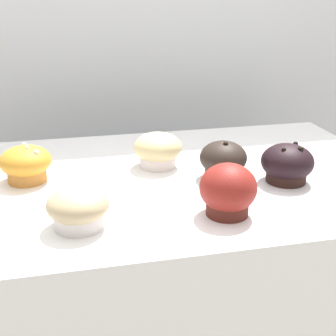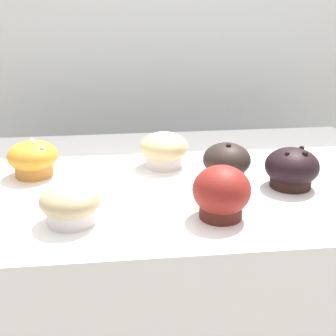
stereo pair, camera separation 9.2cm
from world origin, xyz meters
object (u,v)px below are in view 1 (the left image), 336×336
(muffin_front_left, at_px, (228,191))
(muffin_back_left, at_px, (158,150))
(muffin_front_right, at_px, (223,160))
(muffin_back_right, at_px, (78,208))
(muffin_front_center, at_px, (287,164))
(muffin_back_center, at_px, (26,164))

(muffin_front_left, bearing_deg, muffin_back_left, 105.53)
(muffin_front_left, distance_m, muffin_front_right, 0.17)
(muffin_front_left, relative_size, muffin_front_right, 1.02)
(muffin_back_right, bearing_deg, muffin_front_center, 13.90)
(muffin_front_center, relative_size, muffin_back_center, 1.02)
(muffin_back_right, bearing_deg, muffin_front_left, -2.28)
(muffin_back_right, distance_m, muffin_front_right, 0.34)
(muffin_front_center, relative_size, muffin_front_left, 1.06)
(muffin_front_center, height_order, muffin_back_right, muffin_front_center)
(muffin_back_right, height_order, muffin_front_right, muffin_front_right)
(muffin_front_right, bearing_deg, muffin_back_right, -153.46)
(muffin_back_left, xyz_separation_m, muffin_front_right, (0.12, -0.10, 0.00))
(muffin_back_left, xyz_separation_m, muffin_back_center, (-0.28, -0.02, -0.00))
(muffin_back_left, height_order, muffin_back_right, muffin_back_left)
(muffin_front_center, bearing_deg, muffin_back_right, -166.10)
(muffin_back_left, distance_m, muffin_back_right, 0.31)
(muffin_front_right, bearing_deg, muffin_back_center, 169.70)
(muffin_back_right, relative_size, muffin_front_right, 1.06)
(muffin_front_right, xyz_separation_m, muffin_back_center, (-0.40, 0.07, -0.00))
(muffin_front_center, distance_m, muffin_back_left, 0.28)
(muffin_back_left, relative_size, muffin_back_center, 1.02)
(muffin_front_left, height_order, muffin_front_right, muffin_front_left)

